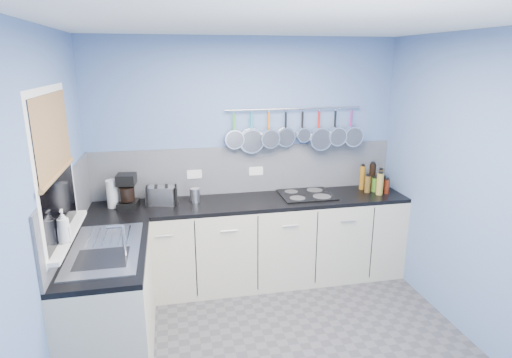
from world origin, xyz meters
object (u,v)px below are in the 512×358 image
object	(u,v)px
soap_bottle_a	(63,226)
hob	(306,195)
paper_towel	(113,194)
coffee_maker	(127,191)
toaster	(162,195)
canister	(195,195)
soap_bottle_b	(64,230)

from	to	relation	value
soap_bottle_a	hob	distance (m)	2.42
soap_bottle_a	paper_towel	size ratio (longest dim) A/B	0.90
soap_bottle_a	coffee_maker	xyz separation A→B (m)	(0.32, 1.11, -0.11)
hob	coffee_maker	bearing A→B (deg)	-179.51
paper_towel	toaster	bearing A→B (deg)	-0.91
soap_bottle_a	toaster	distance (m)	1.32
coffee_maker	toaster	world-z (taller)	coffee_maker
coffee_maker	canister	distance (m)	0.65
soap_bottle_b	paper_towel	size ratio (longest dim) A/B	0.64
canister	hob	xyz separation A→B (m)	(1.16, -0.01, -0.07)
coffee_maker	hob	world-z (taller)	coffee_maker
coffee_maker	paper_towel	bearing A→B (deg)	171.63
soap_bottle_a	hob	bearing A→B (deg)	27.83
paper_towel	coffee_maker	world-z (taller)	coffee_maker
toaster	canister	world-z (taller)	toaster
soap_bottle_b	canister	world-z (taller)	soap_bottle_b
coffee_maker	soap_bottle_b	bearing A→B (deg)	-99.89
canister	hob	bearing A→B (deg)	-0.41
paper_towel	hob	world-z (taller)	paper_towel
coffee_maker	canister	xyz separation A→B (m)	(0.64, 0.02, -0.09)
soap_bottle_b	paper_towel	world-z (taller)	soap_bottle_b
hob	toaster	bearing A→B (deg)	179.49
soap_bottle_a	soap_bottle_b	world-z (taller)	soap_bottle_a
soap_bottle_a	hob	xyz separation A→B (m)	(2.12, 1.12, -0.26)
toaster	paper_towel	bearing A→B (deg)	-163.10
paper_towel	canister	size ratio (longest dim) A/B	1.89
soap_bottle_b	hob	distance (m)	2.41
hob	paper_towel	bearing A→B (deg)	179.40
hob	soap_bottle_b	bearing A→B (deg)	-152.40
soap_bottle_b	hob	xyz separation A→B (m)	(2.12, 1.11, -0.23)
soap_bottle_a	canister	xyz separation A→B (m)	(0.96, 1.13, -0.20)
soap_bottle_b	soap_bottle_a	bearing A→B (deg)	-90.00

